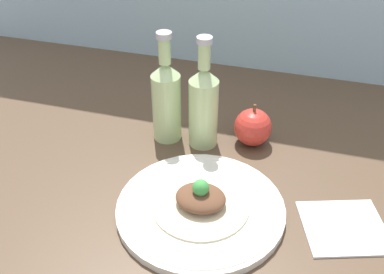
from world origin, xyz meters
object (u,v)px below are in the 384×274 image
(cider_bottle_left, at_px, (166,99))
(cider_bottle_right, at_px, (203,104))
(apple, at_px, (253,127))
(plate, at_px, (200,208))
(plated_food, at_px, (201,200))

(cider_bottle_left, height_order, cider_bottle_right, same)
(apple, bearing_deg, plate, -101.98)
(plated_food, height_order, apple, apple)
(cider_bottle_right, bearing_deg, cider_bottle_left, 180.00)
(plated_food, distance_m, apple, 0.24)
(cider_bottle_left, relative_size, apple, 2.53)
(plated_food, xyz_separation_m, apple, (0.05, 0.23, 0.01))
(plated_food, xyz_separation_m, cider_bottle_right, (-0.05, 0.20, 0.07))
(plated_food, bearing_deg, plate, 90.00)
(cider_bottle_left, height_order, apple, cider_bottle_left)
(plated_food, bearing_deg, cider_bottle_right, 104.17)
(cider_bottle_right, bearing_deg, plated_food, -75.83)
(plate, bearing_deg, apple, 78.02)
(plate, xyz_separation_m, apple, (0.05, 0.23, 0.03))
(cider_bottle_left, bearing_deg, plate, -57.13)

